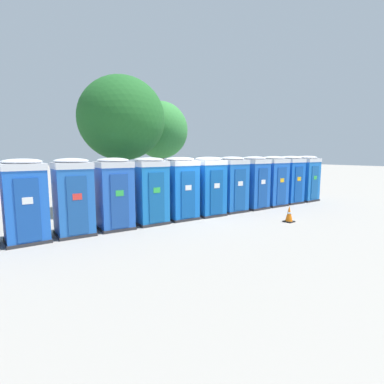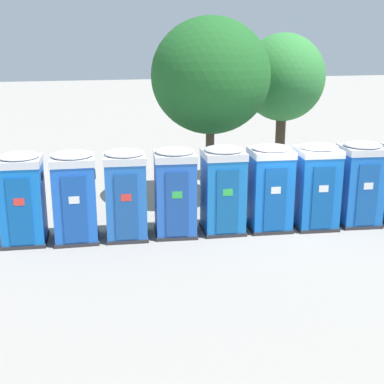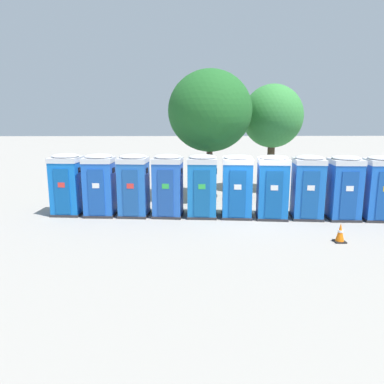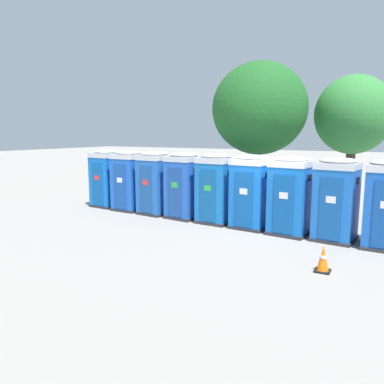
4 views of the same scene
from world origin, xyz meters
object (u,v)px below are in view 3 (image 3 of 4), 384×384
object	(u,v)px
portapotty_1	(100,185)
traffic_cone	(340,233)
portapotty_4	(202,186)
portapotty_9	(380,188)
portapotty_6	(272,187)
portapotty_8	(344,187)
portapotty_0	(67,184)
portapotty_3	(168,185)
portapotty_5	(237,186)
street_tree_1	(273,117)
portapotty_2	(134,185)
portapotty_7	(308,187)
street_tree_0	(210,111)

from	to	relation	value
portapotty_1	traffic_cone	distance (m)	9.31
portapotty_4	portapotty_9	size ratio (longest dim) A/B	1.00
portapotty_9	portapotty_6	bearing A→B (deg)	175.99
portapotty_1	portapotty_8	size ratio (longest dim) A/B	1.00
portapotty_0	portapotty_3	xyz separation A→B (m)	(4.18, -0.36, -0.00)
portapotty_1	portapotty_5	xyz separation A→B (m)	(5.58, -0.39, -0.00)
street_tree_1	traffic_cone	distance (m)	9.25
portapotty_1	traffic_cone	bearing A→B (deg)	-22.54
street_tree_1	portapotty_6	bearing A→B (deg)	-101.82
portapotty_5	traffic_cone	xyz separation A→B (m)	(2.97, -3.16, -0.97)
portapotty_0	portapotty_4	world-z (taller)	same
portapotty_5	portapotty_6	world-z (taller)	same
portapotty_6	street_tree_1	bearing A→B (deg)	78.18
portapotty_3	portapotty_4	xyz separation A→B (m)	(1.40, -0.10, -0.00)
street_tree_1	traffic_cone	world-z (taller)	street_tree_1
portapotty_2	street_tree_1	size ratio (longest dim) A/B	0.45
portapotty_3	portapotty_8	xyz separation A→B (m)	(6.97, -0.58, -0.00)
portapotty_0	portapotty_2	world-z (taller)	same
portapotty_7	portapotty_8	world-z (taller)	same
portapotty_2	portapotty_3	xyz separation A→B (m)	(1.40, -0.08, -0.00)
portapotty_3	portapotty_2	bearing A→B (deg)	176.64
portapotty_5	portapotty_8	bearing A→B (deg)	-5.06
portapotty_2	street_tree_1	xyz separation A→B (m)	(6.72, 5.02, 2.71)
portapotty_5	traffic_cone	bearing A→B (deg)	-46.78
portapotty_9	street_tree_1	xyz separation A→B (m)	(-3.04, 5.78, 2.71)
portapotty_6	portapotty_8	bearing A→B (deg)	-3.99
portapotty_8	street_tree_0	distance (m)	6.93
portapotty_3	portapotty_5	bearing A→B (deg)	-4.29
portapotty_2	portapotty_7	distance (m)	7.00
portapotty_1	portapotty_0	bearing A→B (deg)	172.85
portapotty_5	portapotty_7	distance (m)	2.80
portapotty_0	portapotty_5	size ratio (longest dim) A/B	1.00
portapotty_4	portapotty_9	bearing A→B (deg)	-4.77
portapotty_0	traffic_cone	distance (m)	10.66
portapotty_3	portapotty_4	world-z (taller)	same
portapotty_2	portapotty_8	world-z (taller)	same
portapotty_5	portapotty_6	size ratio (longest dim) A/B	1.00
portapotty_6	portapotty_7	distance (m)	1.40
portapotty_9	street_tree_1	bearing A→B (deg)	117.74
portapotty_1	portapotty_3	xyz separation A→B (m)	(2.79, -0.18, 0.00)
portapotty_7	portapotty_8	size ratio (longest dim) A/B	1.00
portapotty_7	street_tree_1	bearing A→B (deg)	92.60
portapotty_9	street_tree_0	world-z (taller)	street_tree_0
portapotty_5	street_tree_1	size ratio (longest dim) A/B	0.45
street_tree_0	street_tree_1	distance (m)	4.01
traffic_cone	portapotty_0	bearing A→B (deg)	159.46
portapotty_8	traffic_cone	xyz separation A→B (m)	(-1.21, -2.79, -0.97)
portapotty_5	portapotty_6	bearing A→B (deg)	-7.18
portapotty_3	portapotty_1	bearing A→B (deg)	176.29
portapotty_1	portapotty_9	world-z (taller)	same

